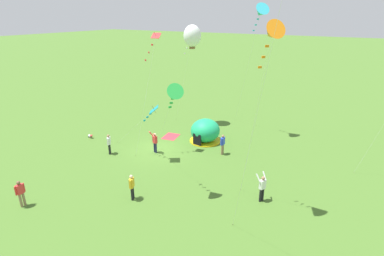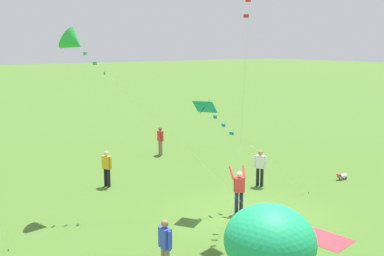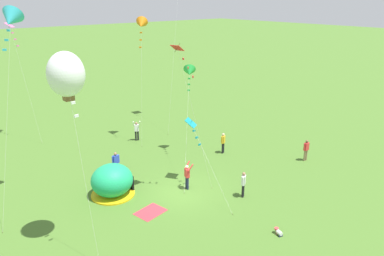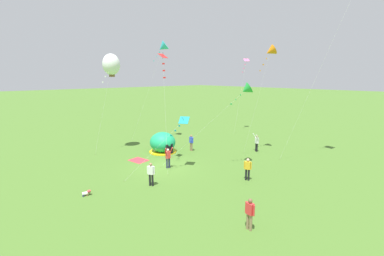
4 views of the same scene
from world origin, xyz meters
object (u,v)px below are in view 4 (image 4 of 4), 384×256
at_px(person_flying_kite, 168,157).
at_px(kite_orange, 270,51).
at_px(person_watching_sky, 151,173).
at_px(person_strolling, 250,213).
at_px(toddler_crawling, 86,193).
at_px(kite_cyan, 163,47).
at_px(kite_pink, 245,64).
at_px(person_far_back, 248,168).
at_px(kite_red, 163,63).
at_px(popup_tent, 163,143).
at_px(person_arms_raised, 257,142).
at_px(kite_teal, 182,123).
at_px(person_with_toddler, 191,142).
at_px(kite_green, 246,90).
at_px(kite_white, 111,65).

bearing_deg(person_flying_kite, kite_orange, 71.74).
xyz_separation_m(person_watching_sky, person_strolling, (7.94, 0.67, 0.00)).
xyz_separation_m(toddler_crawling, kite_cyan, (-8.50, 12.69, 10.82)).
bearing_deg(kite_pink, person_far_back, -52.46).
relative_size(person_far_back, kite_red, 0.18).
height_order(popup_tent, kite_pink, kite_pink).
relative_size(person_far_back, person_arms_raised, 0.91).
height_order(person_flying_kite, kite_orange, kite_orange).
xyz_separation_m(person_far_back, kite_pink, (-11.05, 14.38, 8.47)).
bearing_deg(kite_teal, kite_orange, 76.39).
distance_m(person_far_back, kite_orange, 11.83).
bearing_deg(person_watching_sky, person_flying_kite, 123.79).
xyz_separation_m(person_far_back, kite_red, (-6.55, -2.82, 7.85)).
bearing_deg(kite_cyan, kite_pink, 75.20).
bearing_deg(person_strolling, kite_pink, 127.23).
xyz_separation_m(person_far_back, person_with_toddler, (-8.67, 2.16, 0.00)).
xyz_separation_m(person_flying_kite, kite_green, (4.24, 4.84, 5.67)).
xyz_separation_m(popup_tent, person_arms_raised, (6.46, 7.33, 0.00)).
bearing_deg(kite_orange, person_watching_sky, -95.14).
relative_size(popup_tent, toddler_crawling, 5.07).
bearing_deg(toddler_crawling, kite_teal, 86.15).
bearing_deg(person_with_toddler, kite_white, -131.56).
xyz_separation_m(person_watching_sky, kite_cyan, (-10.08, 8.65, 10.03)).
distance_m(popup_tent, person_far_back, 10.34).
distance_m(person_far_back, person_arms_raised, 8.00).
height_order(person_watching_sky, kite_cyan, kite_cyan).
bearing_deg(kite_teal, kite_red, -155.22).
bearing_deg(kite_red, kite_orange, 69.61).
relative_size(toddler_crawling, kite_orange, 0.05).
bearing_deg(kite_pink, person_watching_sky, -71.00).
distance_m(person_watching_sky, kite_white, 12.83).
relative_size(person_with_toddler, person_arms_raised, 0.91).
distance_m(popup_tent, person_strolling, 15.04).
bearing_deg(person_strolling, kite_cyan, 156.13).
height_order(popup_tent, toddler_crawling, popup_tent).
bearing_deg(person_flying_kite, kite_pink, 105.94).
relative_size(person_strolling, kite_orange, 0.16).
relative_size(person_strolling, kite_white, 0.17).
height_order(kite_green, kite_orange, kite_orange).
bearing_deg(kite_cyan, person_watching_sky, -40.62).
distance_m(toddler_crawling, person_far_back, 11.49).
bearing_deg(kite_red, person_flying_kite, -0.62).
bearing_deg(person_strolling, kite_orange, 118.90).
relative_size(person_far_back, kite_white, 0.17).
height_order(kite_cyan, kite_pink, kite_cyan).
bearing_deg(person_flying_kite, person_arms_raised, 77.00).
bearing_deg(person_strolling, toddler_crawling, -153.65).
height_order(toddler_crawling, person_watching_sky, person_watching_sky).
bearing_deg(person_far_back, person_strolling, -53.60).
bearing_deg(person_far_back, person_with_toddler, 166.05).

